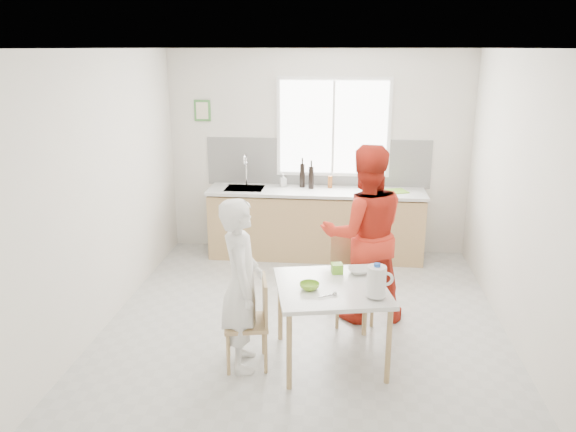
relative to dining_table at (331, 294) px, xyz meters
name	(u,v)px	position (x,y,z in m)	size (l,w,h in m)	color
ground	(304,323)	(-0.28, 0.67, -0.65)	(4.50, 4.50, 0.00)	#B7B7B2
room_shell	(306,165)	(-0.28, 0.67, 1.00)	(4.50, 4.50, 4.50)	silver
window	(333,127)	(-0.08, 2.89, 1.05)	(1.50, 0.06, 1.30)	white
backsplash	(318,163)	(-0.28, 2.91, 0.58)	(3.00, 0.02, 0.65)	white
picture_frame	(202,111)	(-1.83, 2.90, 1.25)	(0.22, 0.03, 0.28)	#45893E
kitchen_counter	(315,226)	(-0.28, 2.62, -0.23)	(2.84, 0.64, 1.37)	tan
dining_table	(331,294)	(0.00, 0.00, 0.00)	(1.11, 1.11, 0.72)	silver
chair_left	(253,318)	(-0.67, -0.14, -0.20)	(0.44, 0.44, 0.81)	tan
chair_far	(351,273)	(0.18, 0.87, -0.15)	(0.49, 0.49, 0.90)	tan
person_white	(242,285)	(-0.76, -0.16, 0.12)	(0.56, 0.37, 1.53)	white
person_red	(364,234)	(0.30, 0.89, 0.26)	(0.88, 0.69, 1.82)	red
bowl_green	(310,286)	(-0.19, -0.09, 0.10)	(0.17, 0.17, 0.05)	#7EB82A
bowl_white	(359,271)	(0.24, 0.31, 0.10)	(0.20, 0.20, 0.05)	silver
milk_jug	(377,281)	(0.37, -0.21, 0.23)	(0.22, 0.16, 0.28)	white
green_box	(337,268)	(0.04, 0.29, 0.12)	(0.10, 0.10, 0.09)	#73C22C
spoon	(327,296)	(-0.03, -0.23, 0.08)	(0.01, 0.01, 0.16)	#A5A5AA
cutting_board	(393,191)	(0.71, 2.62, 0.28)	(0.35, 0.25, 0.01)	#72B529
wine_bottle_a	(302,175)	(-0.48, 2.76, 0.43)	(0.07, 0.07, 0.32)	black
wine_bottle_b	(311,177)	(-0.35, 2.69, 0.42)	(0.07, 0.07, 0.30)	black
jar_amber	(330,182)	(-0.10, 2.75, 0.35)	(0.06, 0.06, 0.16)	brown
soap_bottle	(283,180)	(-0.73, 2.77, 0.36)	(0.08, 0.08, 0.17)	#999999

